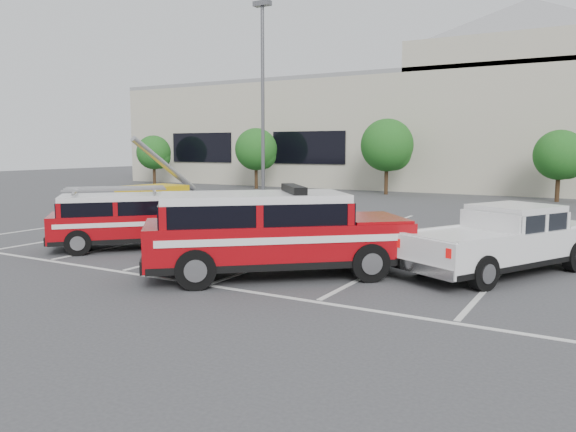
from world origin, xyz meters
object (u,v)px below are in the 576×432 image
Objects in this scene: tree_mid_left at (388,147)px; fire_chief_suv at (272,239)px; light_pole_left at (263,104)px; ladder_suv at (129,224)px; convention_building at (500,124)px; tree_left at (257,151)px; utility_rig at (149,207)px; white_pickup at (503,247)px; tree_mid_right at (561,157)px; tree_far_left at (155,154)px.

tree_mid_left is 24.12m from fire_chief_suv.
ladder_suv is (3.09, -12.35, -4.45)m from light_pole_left.
ladder_suv is (-5.09, -32.21, -3.98)m from convention_building.
convention_building reaches higher than tree_left.
utility_rig is (-3.23, 4.22, -0.05)m from ladder_suv.
light_pole_left is 16.49m from fire_chief_suv.
light_pole_left is (6.91, -10.05, 2.41)m from tree_left.
convention_building is 30.91m from white_pickup.
tree_left is 10.00m from tree_mid_left.
fire_chief_suv is 1.43× the size of utility_rig.
white_pickup is at bearing 55.22° from ladder_suv.
tree_left is 0.79× the size of white_pickup.
tree_mid_right is 22.55m from utility_rig.
tree_left is at bearing 119.27° from utility_rig.
tree_mid_left is at bearing -117.40° from convention_building.
ladder_suv is at bearing -114.06° from tree_mid_right.
ladder_suv is at bearing -140.27° from fire_chief_suv.
tree_far_left is at bearing -158.63° from convention_building.
fire_chief_suv is (25.66, -23.35, -1.63)m from tree_far_left.
fire_chief_suv is (8.75, -13.30, -4.31)m from light_pole_left.
ladder_suv is (0.00, -22.39, -2.31)m from tree_mid_left.
tree_far_left is 0.82× the size of tree_mid_left.
tree_far_left is 0.94× the size of utility_rig.
convention_building is 11.19m from tree_mid_left.
convention_building reaches higher than fire_chief_suv.
white_pickup is at bearing -89.07° from tree_mid_right.
tree_far_left is at bearing -180.00° from tree_left.
tree_mid_right is 0.86× the size of ladder_suv.
tree_mid_left reaches higher than tree_mid_right.
convention_building reaches higher than light_pole_left.
white_pickup is at bearing -37.57° from light_pole_left.
utility_rig is at bearing -160.89° from fire_chief_suv.
light_pole_left is at bearing 97.88° from utility_rig.
utility_rig reaches higher than ladder_suv.
utility_rig reaches higher than fire_chief_suv.
white_pickup is (13.42, -10.32, -4.53)m from light_pole_left.
fire_chief_suv is at bearing -89.01° from convention_building.
fire_chief_suv is 5.54m from white_pickup.
utility_rig is at bearing 171.59° from ladder_suv.
tree_far_left is (-25.09, -9.82, -2.22)m from convention_building.
utility_rig is (-13.23, -18.18, -1.81)m from tree_mid_right.
convention_building is 33.39m from fire_chief_suv.
light_pole_left is (-3.09, -10.05, 2.14)m from tree_mid_left.
tree_left is at bearing 124.52° from light_pole_left.
utility_rig is (-8.89, 5.17, -0.18)m from fire_chief_suv.
convention_building is at bearing 82.29° from utility_rig.
tree_far_left is 0.39× the size of light_pole_left.
tree_left is 0.73× the size of fire_chief_suv.
fire_chief_suv is 1.31× the size of ladder_suv.
white_pickup is (30.33, -20.37, -1.85)m from tree_far_left.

